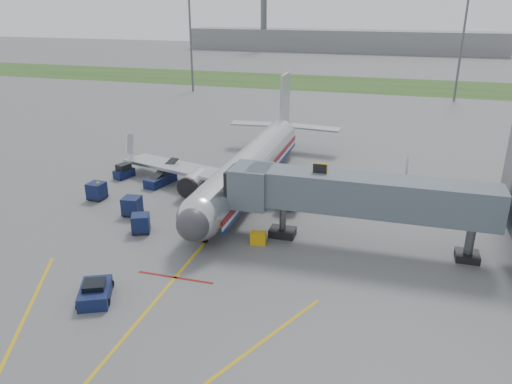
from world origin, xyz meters
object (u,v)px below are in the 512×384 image
(pushback_tug, at_px, (95,292))
(baggage_tug, at_px, (124,172))
(ramp_worker, at_px, (99,191))
(airliner, at_px, (251,166))
(belt_loader, at_px, (161,179))

(pushback_tug, relative_size, baggage_tug, 1.43)
(baggage_tug, bearing_deg, pushback_tug, -64.18)
(ramp_worker, bearing_deg, baggage_tug, 62.12)
(airliner, distance_m, ramp_worker, 15.87)
(airliner, relative_size, ramp_worker, 18.89)
(baggage_tug, height_order, belt_loader, belt_loader)
(airliner, xyz_separation_m, baggage_tug, (-15.05, -0.59, -1.92))
(belt_loader, bearing_deg, pushback_tug, -74.76)
(pushback_tug, height_order, ramp_worker, ramp_worker)
(baggage_tug, xyz_separation_m, ramp_worker, (1.03, -6.65, 0.22))
(baggage_tug, bearing_deg, airliner, 2.23)
(airliner, bearing_deg, baggage_tug, -177.77)
(airliner, xyz_separation_m, ramp_worker, (-14.01, -7.24, -1.70))
(belt_loader, bearing_deg, ramp_worker, -124.70)
(belt_loader, height_order, ramp_worker, belt_loader)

